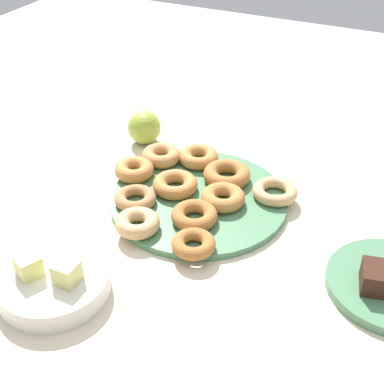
{
  "coord_description": "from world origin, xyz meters",
  "views": [
    {
      "loc": [
        -0.37,
        0.79,
        0.63
      ],
      "look_at": [
        0.0,
        0.03,
        0.04
      ],
      "focal_mm": 50.76,
      "sensor_mm": 36.0,
      "label": 1
    }
  ],
  "objects_px": {
    "fruit_bowl": "(54,283)",
    "melon_chunk_right": "(28,266)",
    "donut_4": "(137,223)",
    "donut_6": "(194,244)",
    "apple": "(144,127)",
    "donut_plate": "(199,199)",
    "brownie_far": "(376,278)",
    "melon_chunk_left": "(67,273)",
    "donut_5": "(194,216)",
    "donut_10": "(199,157)",
    "donut_8": "(161,155)",
    "donut_1": "(224,196)",
    "donut_7": "(275,191)",
    "donut_2": "(135,198)",
    "donut_3": "(227,175)",
    "donut_0": "(175,184)",
    "donut_9": "(134,170)"
  },
  "relations": [
    {
      "from": "donut_plate",
      "to": "brownie_far",
      "type": "height_order",
      "value": "brownie_far"
    },
    {
      "from": "donut_8",
      "to": "donut_9",
      "type": "xyz_separation_m",
      "value": [
        0.02,
        0.08,
        0.0
      ]
    },
    {
      "from": "donut_10",
      "to": "donut_8",
      "type": "bearing_deg",
      "value": 21.95
    },
    {
      "from": "donut_2",
      "to": "donut_8",
      "type": "bearing_deg",
      "value": -79.81
    },
    {
      "from": "donut_plate",
      "to": "fruit_bowl",
      "type": "distance_m",
      "value": 0.34
    },
    {
      "from": "donut_7",
      "to": "donut_9",
      "type": "bearing_deg",
      "value": 10.95
    },
    {
      "from": "donut_5",
      "to": "apple",
      "type": "bearing_deg",
      "value": -44.55
    },
    {
      "from": "melon_chunk_left",
      "to": "donut_10",
      "type": "bearing_deg",
      "value": -92.46
    },
    {
      "from": "donut_4",
      "to": "donut_6",
      "type": "distance_m",
      "value": 0.12
    },
    {
      "from": "donut_4",
      "to": "fruit_bowl",
      "type": "distance_m",
      "value": 0.19
    },
    {
      "from": "donut_plate",
      "to": "donut_5",
      "type": "distance_m",
      "value": 0.08
    },
    {
      "from": "donut_9",
      "to": "donut_5",
      "type": "bearing_deg",
      "value": 154.56
    },
    {
      "from": "apple",
      "to": "donut_3",
      "type": "bearing_deg",
      "value": 160.33
    },
    {
      "from": "donut_2",
      "to": "donut_6",
      "type": "relative_size",
      "value": 1.05
    },
    {
      "from": "donut_9",
      "to": "melon_chunk_left",
      "type": "xyz_separation_m",
      "value": [
        -0.08,
        0.33,
        0.03
      ]
    },
    {
      "from": "fruit_bowl",
      "to": "donut_0",
      "type": "bearing_deg",
      "value": -99.27
    },
    {
      "from": "donut_9",
      "to": "donut_3",
      "type": "bearing_deg",
      "value": -159.79
    },
    {
      "from": "donut_4",
      "to": "brownie_far",
      "type": "xyz_separation_m",
      "value": [
        -0.41,
        -0.03,
        0.01
      ]
    },
    {
      "from": "donut_2",
      "to": "brownie_far",
      "type": "height_order",
      "value": "brownie_far"
    },
    {
      "from": "donut_10",
      "to": "donut_1",
      "type": "bearing_deg",
      "value": 133.33
    },
    {
      "from": "melon_chunk_left",
      "to": "apple",
      "type": "distance_m",
      "value": 0.51
    },
    {
      "from": "donut_3",
      "to": "donut_7",
      "type": "relative_size",
      "value": 1.09
    },
    {
      "from": "donut_1",
      "to": "apple",
      "type": "distance_m",
      "value": 0.31
    },
    {
      "from": "donut_plate",
      "to": "fruit_bowl",
      "type": "height_order",
      "value": "fruit_bowl"
    },
    {
      "from": "donut_4",
      "to": "apple",
      "type": "bearing_deg",
      "value": -62.33
    },
    {
      "from": "fruit_bowl",
      "to": "donut_plate",
      "type": "bearing_deg",
      "value": -107.97
    },
    {
      "from": "donut_6",
      "to": "melon_chunk_left",
      "type": "xyz_separation_m",
      "value": [
        0.13,
        0.18,
        0.03
      ]
    },
    {
      "from": "donut_5",
      "to": "fruit_bowl",
      "type": "height_order",
      "value": "donut_5"
    },
    {
      "from": "donut_2",
      "to": "apple",
      "type": "bearing_deg",
      "value": -64.06
    },
    {
      "from": "donut_7",
      "to": "melon_chunk_right",
      "type": "distance_m",
      "value": 0.49
    },
    {
      "from": "donut_6",
      "to": "apple",
      "type": "distance_m",
      "value": 0.42
    },
    {
      "from": "donut_3",
      "to": "brownie_far",
      "type": "relative_size",
      "value": 1.74
    },
    {
      "from": "fruit_bowl",
      "to": "melon_chunk_right",
      "type": "height_order",
      "value": "melon_chunk_right"
    },
    {
      "from": "melon_chunk_left",
      "to": "fruit_bowl",
      "type": "bearing_deg",
      "value": 0.0
    },
    {
      "from": "donut_9",
      "to": "donut_2",
      "type": "bearing_deg",
      "value": 121.81
    },
    {
      "from": "melon_chunk_left",
      "to": "donut_6",
      "type": "bearing_deg",
      "value": -126.86
    },
    {
      "from": "donut_plate",
      "to": "melon_chunk_left",
      "type": "xyz_separation_m",
      "value": [
        0.07,
        0.32,
        0.05
      ]
    },
    {
      "from": "donut_0",
      "to": "donut_2",
      "type": "height_order",
      "value": "donut_0"
    },
    {
      "from": "donut_9",
      "to": "apple",
      "type": "bearing_deg",
      "value": -67.53
    },
    {
      "from": "melon_chunk_right",
      "to": "donut_8",
      "type": "bearing_deg",
      "value": -90.95
    },
    {
      "from": "donut_2",
      "to": "donut_7",
      "type": "relative_size",
      "value": 0.91
    },
    {
      "from": "donut_1",
      "to": "donut_7",
      "type": "distance_m",
      "value": 0.1
    },
    {
      "from": "donut_10",
      "to": "apple",
      "type": "relative_size",
      "value": 1.11
    },
    {
      "from": "donut_3",
      "to": "brownie_far",
      "type": "distance_m",
      "value": 0.38
    },
    {
      "from": "donut_1",
      "to": "donut_10",
      "type": "xyz_separation_m",
      "value": [
        0.11,
        -0.11,
        0.0
      ]
    },
    {
      "from": "donut_6",
      "to": "donut_7",
      "type": "xyz_separation_m",
      "value": [
        -0.08,
        -0.21,
        -0.0
      ]
    },
    {
      "from": "donut_7",
      "to": "donut_1",
      "type": "bearing_deg",
      "value": 37.11
    },
    {
      "from": "donut_0",
      "to": "donut_6",
      "type": "height_order",
      "value": "donut_0"
    },
    {
      "from": "donut_10",
      "to": "donut_9",
      "type": "bearing_deg",
      "value": 46.99
    },
    {
      "from": "donut_3",
      "to": "donut_4",
      "type": "relative_size",
      "value": 1.18
    }
  ]
}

